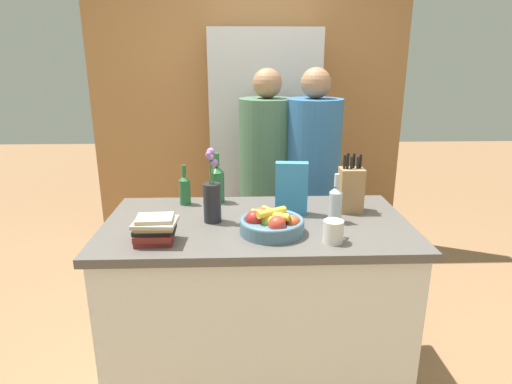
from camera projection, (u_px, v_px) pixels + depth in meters
ground_plane at (257, 378)px, 2.36m from camera, size 14.00×14.00×0.00m
kitchen_island at (257, 304)px, 2.22m from camera, size 1.48×0.79×0.92m
back_wall_wood at (249, 105)px, 3.72m from camera, size 2.68×0.12×2.60m
refrigerator at (263, 153)px, 3.48m from camera, size 0.82×0.62×1.90m
fruit_bowl at (271, 223)px, 1.93m from camera, size 0.29×0.29×0.12m
knife_block at (351, 189)px, 2.19m from camera, size 0.12×0.10×0.31m
flower_vase at (212, 197)px, 2.05m from camera, size 0.08×0.08×0.36m
cereal_box at (291, 188)px, 2.15m from camera, size 0.17×0.08×0.27m
coffee_mug at (334, 231)px, 1.84m from camera, size 0.11×0.11×0.10m
book_stack at (155, 230)px, 1.83m from camera, size 0.19×0.16×0.12m
bottle_oil at (217, 183)px, 2.34m from camera, size 0.08×0.08×0.28m
bottle_vinegar at (185, 189)px, 2.31m from camera, size 0.06×0.06×0.22m
bottle_wine at (336, 203)px, 2.05m from camera, size 0.06×0.06×0.24m
person_at_sink at (267, 178)px, 2.92m from camera, size 0.37×0.37×1.63m
person_in_blue at (312, 180)px, 2.83m from camera, size 0.36×0.36×1.64m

